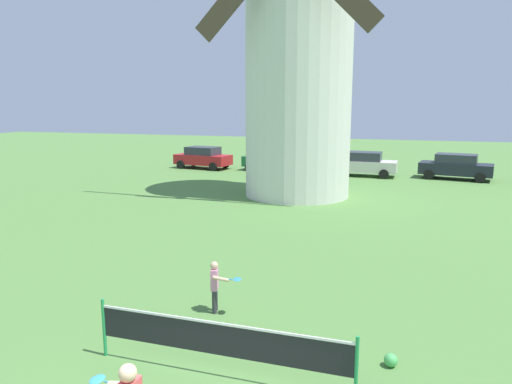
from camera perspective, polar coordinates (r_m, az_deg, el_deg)
name	(u,v)px	position (r m, az deg, el deg)	size (l,w,h in m)	color
windmill	(299,35)	(24.11, 5.19, 18.22)	(8.25, 5.94, 15.53)	silver
tennis_net	(219,340)	(8.38, -4.42, -17.20)	(4.60, 0.06, 1.10)	#238E4C
player_far	(216,284)	(10.73, -4.85, -10.88)	(0.76, 0.39, 1.17)	#333338
stray_ball	(391,360)	(9.22, 15.84, -18.80)	(0.24, 0.24, 0.24)	#4CB259
parked_car_red	(203,157)	(34.49, -6.37, 4.15)	(4.20, 2.34, 1.56)	red
parked_car_green	(272,159)	(32.98, 1.92, 3.92)	(4.14, 2.41, 1.56)	#1E6638
parked_car_cream	(361,163)	(31.40, 12.46, 3.36)	(4.51, 1.98, 1.56)	silver
parked_car_black	(456,166)	(31.76, 22.80, 2.86)	(4.43, 2.43, 1.56)	#1E232D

